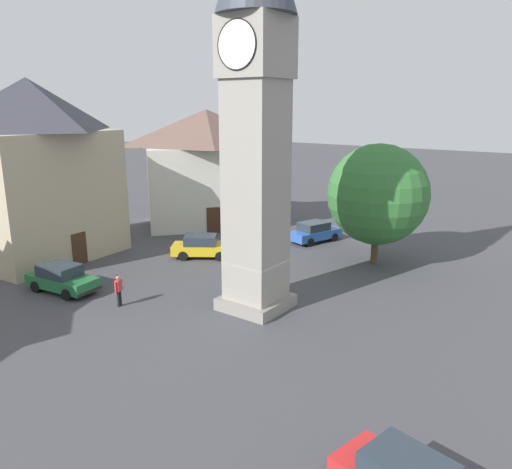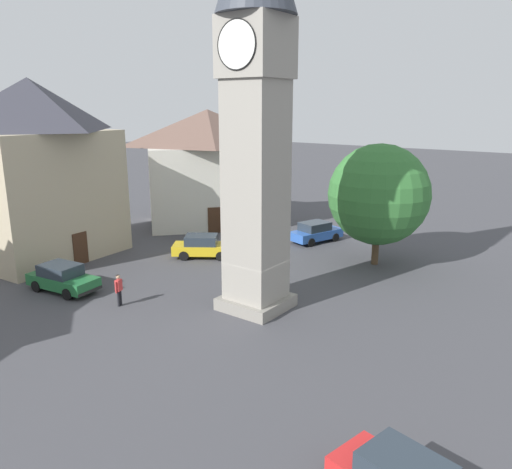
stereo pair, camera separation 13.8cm
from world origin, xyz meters
TOP-DOWN VIEW (x-y plane):
  - ground_plane at (0.00, 0.00)m, footprint 200.00×200.00m
  - clock_tower at (0.00, 0.00)m, footprint 3.70×3.70m
  - car_silver_kerb at (-8.06, 4.82)m, footprint 4.35×3.74m
  - car_red_corner at (-3.94, 12.80)m, footprint 2.84×4.44m
  - car_white_side at (-9.96, -4.54)m, footprint 4.32×2.24m
  - pedestrian at (-5.75, -4.02)m, footprint 0.32×0.54m
  - tree at (1.88, 10.38)m, footprint 6.36×6.36m
  - building_terrace_right at (-17.07, -1.33)m, footprint 8.47×9.98m
  - building_corner_back at (-14.36, 12.49)m, footprint 12.13×12.47m

SIDE VIEW (x-z plane):
  - ground_plane at x=0.00m, z-range 0.00..0.00m
  - car_silver_kerb at x=-8.06m, z-range 0.00..1.53m
  - car_red_corner at x=-3.94m, z-range 0.00..1.53m
  - car_white_side at x=-9.96m, z-range 0.00..1.53m
  - pedestrian at x=-5.75m, z-range 0.16..1.86m
  - tree at x=1.88m, z-range 0.69..8.44m
  - building_corner_back at x=-14.36m, z-range 0.10..9.79m
  - building_terrace_right at x=-17.07m, z-range 0.12..11.84m
  - clock_tower at x=0.00m, z-range 1.67..21.58m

